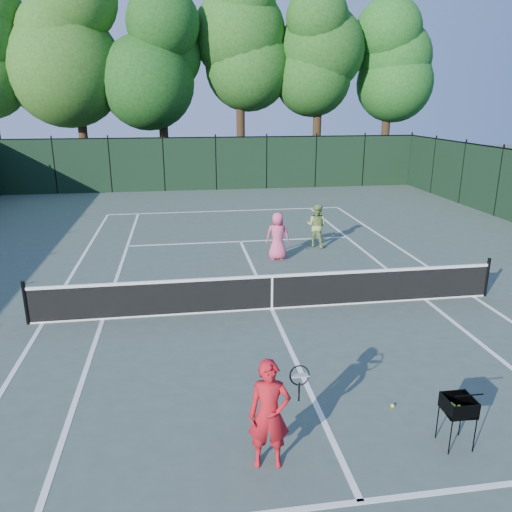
{
  "coord_description": "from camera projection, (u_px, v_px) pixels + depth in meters",
  "views": [
    {
      "loc": [
        -2.15,
        -11.38,
        4.99
      ],
      "look_at": [
        -0.25,
        1.0,
        1.1
      ],
      "focal_mm": 35.0,
      "sensor_mm": 36.0,
      "label": 1
    }
  ],
  "objects": [
    {
      "name": "ground",
      "position": [
        272.0,
        309.0,
        12.53
      ],
      "size": [
        90.0,
        90.0,
        0.0
      ],
      "primitive_type": "plane",
      "color": "#425046",
      "rests_on": "ground"
    },
    {
      "name": "sideline_doubles_left",
      "position": [
        43.0,
        323.0,
        11.74
      ],
      "size": [
        0.1,
        23.77,
        0.01
      ],
      "primitive_type": "cube",
      "color": "white",
      "rests_on": "ground"
    },
    {
      "name": "sideline_doubles_right",
      "position": [
        473.0,
        296.0,
        13.33
      ],
      "size": [
        0.1,
        23.77,
        0.01
      ],
      "primitive_type": "cube",
      "color": "white",
      "rests_on": "ground"
    },
    {
      "name": "sideline_singles_left",
      "position": [
        103.0,
        319.0,
        11.93
      ],
      "size": [
        0.1,
        23.77,
        0.01
      ],
      "primitive_type": "cube",
      "color": "white",
      "rests_on": "ground"
    },
    {
      "name": "sideline_singles_right",
      "position": [
        425.0,
        299.0,
        13.13
      ],
      "size": [
        0.1,
        23.77,
        0.01
      ],
      "primitive_type": "cube",
      "color": "white",
      "rests_on": "ground"
    },
    {
      "name": "baseline_far",
      "position": [
        226.0,
        211.0,
        23.75
      ],
      "size": [
        10.97,
        0.1,
        0.01
      ],
      "primitive_type": "cube",
      "color": "white",
      "rests_on": "ground"
    },
    {
      "name": "service_line_near",
      "position": [
        361.0,
        502.0,
        6.49
      ],
      "size": [
        8.23,
        0.1,
        0.01
      ],
      "primitive_type": "cube",
      "color": "white",
      "rests_on": "ground"
    },
    {
      "name": "service_line_far",
      "position": [
        241.0,
        241.0,
        18.57
      ],
      "size": [
        8.23,
        0.1,
        0.01
      ],
      "primitive_type": "cube",
      "color": "white",
      "rests_on": "ground"
    },
    {
      "name": "center_service_line",
      "position": [
        272.0,
        309.0,
        12.53
      ],
      "size": [
        0.1,
        12.8,
        0.01
      ],
      "primitive_type": "cube",
      "color": "white",
      "rests_on": "ground"
    },
    {
      "name": "tennis_net",
      "position": [
        272.0,
        291.0,
        12.39
      ],
      "size": [
        11.69,
        0.09,
        1.06
      ],
      "color": "black",
      "rests_on": "ground"
    },
    {
      "name": "fence_far",
      "position": [
        216.0,
        164.0,
        29.08
      ],
      "size": [
        24.0,
        0.05,
        3.0
      ],
      "primitive_type": "cube",
      "color": "black",
      "rests_on": "ground"
    },
    {
      "name": "tree_1",
      "position": [
        73.0,
        36.0,
        29.56
      ],
      "size": [
        6.8,
        6.8,
        13.98
      ],
      "color": "black",
      "rests_on": "ground"
    },
    {
      "name": "tree_2",
      "position": [
        160.0,
        55.0,
        30.39
      ],
      "size": [
        6.0,
        6.0,
        12.4
      ],
      "color": "black",
      "rests_on": "ground"
    },
    {
      "name": "tree_3",
      "position": [
        240.0,
        34.0,
        31.21
      ],
      "size": [
        7.0,
        7.0,
        14.45
      ],
      "color": "black",
      "rests_on": "ground"
    },
    {
      "name": "tree_4",
      "position": [
        320.0,
        49.0,
        31.53
      ],
      "size": [
        6.2,
        6.2,
        12.97
      ],
      "color": "black",
      "rests_on": "ground"
    },
    {
      "name": "tree_5",
      "position": [
        391.0,
        58.0,
        32.85
      ],
      "size": [
        5.8,
        5.8,
        12.23
      ],
      "color": "black",
      "rests_on": "ground"
    },
    {
      "name": "coach",
      "position": [
        269.0,
        414.0,
        6.95
      ],
      "size": [
        0.97,
        0.57,
        1.63
      ],
      "rotation": [
        0.0,
        0.0,
        -0.13
      ],
      "color": "red",
      "rests_on": "ground"
    },
    {
      "name": "player_pink",
      "position": [
        278.0,
        236.0,
        16.29
      ],
      "size": [
        0.85,
        0.63,
        1.58
      ],
      "rotation": [
        0.0,
        0.0,
        2.96
      ],
      "color": "#D74B73",
      "rests_on": "ground"
    },
    {
      "name": "player_green",
      "position": [
        317.0,
        226.0,
        17.71
      ],
      "size": [
        0.95,
        0.91,
        1.55
      ],
      "rotation": [
        0.0,
        0.0,
        2.52
      ],
      "color": "#88AA55",
      "rests_on": "ground"
    },
    {
      "name": "ball_hopper",
      "position": [
        459.0,
        406.0,
        7.38
      ],
      "size": [
        0.45,
        0.45,
        0.81
      ],
      "rotation": [
        0.0,
        0.0,
        -0.07
      ],
      "color": "black",
      "rests_on": "ground"
    },
    {
      "name": "loose_ball_midcourt",
      "position": [
        393.0,
        406.0,
        8.48
      ],
      "size": [
        0.07,
        0.07,
        0.07
      ],
      "primitive_type": "sphere",
      "color": "#C1D72C",
      "rests_on": "ground"
    }
  ]
}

